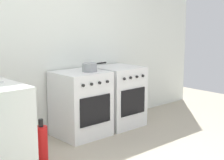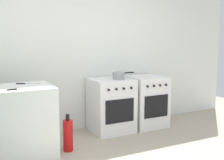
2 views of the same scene
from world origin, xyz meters
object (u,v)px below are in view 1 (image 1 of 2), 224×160
fire_extinguisher (42,145)px  pot (90,67)px  oven_left (81,104)px  oven_right (118,96)px

fire_extinguisher → pot: bearing=22.7°
oven_left → oven_right: bearing=-0.0°
oven_right → fire_extinguisher: oven_right is taller
pot → fire_extinguisher: size_ratio=0.74×
oven_left → fire_extinguisher: 1.01m
oven_right → pot: (-0.57, -0.07, 0.48)m
pot → oven_left: bearing=143.2°
oven_left → pot: bearing=-36.8°
oven_left → pot: pot is taller
pot → fire_extinguisher: 1.25m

